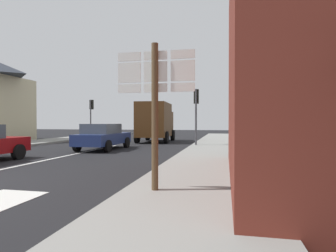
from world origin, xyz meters
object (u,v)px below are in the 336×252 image
sedan_far (103,136)px  route_sign_post (155,101)px  traffic_light_near_right (196,104)px  delivery_truck (156,121)px  traffic_light_far_left (91,110)px

sedan_far → route_sign_post: 10.55m
sedan_far → route_sign_post: size_ratio=1.32×
sedan_far → traffic_light_near_right: 6.08m
delivery_truck → traffic_light_far_left: 7.86m
traffic_light_near_right → sedan_far: bearing=-150.2°
route_sign_post → traffic_light_far_left: size_ratio=0.87×
sedan_far → route_sign_post: bearing=-59.1°
sedan_far → delivery_truck: size_ratio=0.83×
route_sign_post → sedan_far: bearing=120.9°
traffic_light_far_left → sedan_far: bearing=-59.4°
sedan_far → traffic_light_far_left: traffic_light_far_left is taller
traffic_light_near_right → traffic_light_far_left: traffic_light_far_left is taller
route_sign_post → traffic_light_near_right: (-0.39, 11.85, 0.69)m
sedan_far → traffic_light_near_right: traffic_light_near_right is taller
traffic_light_near_right → traffic_light_far_left: (-10.74, 6.83, 0.04)m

